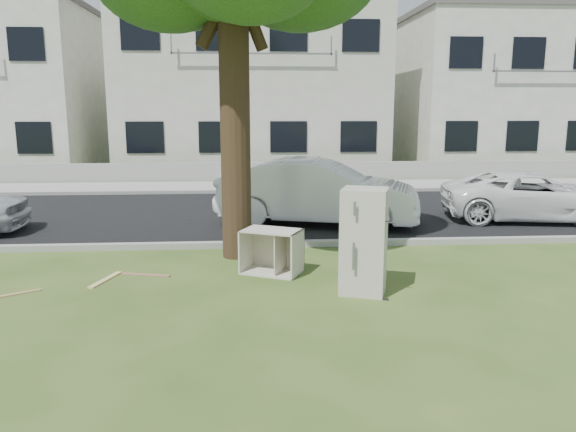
{
  "coord_description": "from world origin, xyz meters",
  "views": [
    {
      "loc": [
        -0.15,
        -8.44,
        2.77
      ],
      "look_at": [
        0.47,
        0.6,
        0.99
      ],
      "focal_mm": 35.0,
      "sensor_mm": 36.0,
      "label": 1
    }
  ],
  "objects": [
    {
      "name": "townhouse_right",
      "position": [
        12.0,
        17.5,
        3.42
      ],
      "size": [
        10.2,
        8.16,
        6.84
      ],
      "color": "white",
      "rests_on": "ground"
    },
    {
      "name": "plank_b",
      "position": [
        -1.9,
        0.68,
        0.01
      ],
      "size": [
        0.84,
        0.29,
        0.02
      ],
      "primitive_type": "cube",
      "rotation": [
        0.0,
        0.0,
        -0.24
      ],
      "color": "#91674B",
      "rests_on": "ground"
    },
    {
      "name": "cabinet",
      "position": [
        0.2,
        0.68,
        0.37
      ],
      "size": [
        1.12,
        0.95,
        0.75
      ],
      "primitive_type": "cube",
      "rotation": [
        0.0,
        0.0,
        -0.44
      ],
      "color": "silver",
      "rests_on": "ground"
    },
    {
      "name": "low_wall",
      "position": [
        0.0,
        12.6,
        0.35
      ],
      "size": [
        120.0,
        0.15,
        0.7
      ],
      "primitive_type": "cube",
      "color": "gray",
      "rests_on": "ground"
    },
    {
      "name": "sidewalk",
      "position": [
        0.0,
        11.0,
        0.01
      ],
      "size": [
        120.0,
        2.8,
        0.01
      ],
      "primitive_type": "cube",
      "color": "gray",
      "rests_on": "ground"
    },
    {
      "name": "kerb_near",
      "position": [
        0.0,
        2.45,
        0.0
      ],
      "size": [
        120.0,
        0.18,
        0.12
      ],
      "primitive_type": "cube",
      "color": "gray",
      "rests_on": "ground"
    },
    {
      "name": "plank_a",
      "position": [
        -3.8,
        -0.26,
        0.01
      ],
      "size": [
        0.91,
        0.6,
        0.02
      ],
      "primitive_type": "cube",
      "rotation": [
        0.0,
        0.0,
        0.55
      ],
      "color": "#9B844B",
      "rests_on": "ground"
    },
    {
      "name": "kerb_far",
      "position": [
        0.0,
        9.55,
        0.0
      ],
      "size": [
        120.0,
        0.18,
        0.12
      ],
      "primitive_type": "cube",
      "color": "gray",
      "rests_on": "ground"
    },
    {
      "name": "car_center",
      "position": [
        1.46,
        4.59,
        0.78
      ],
      "size": [
        4.98,
        2.86,
        1.55
      ],
      "primitive_type": "imported",
      "rotation": [
        0.0,
        0.0,
        1.3
      ],
      "color": "white",
      "rests_on": "ground"
    },
    {
      "name": "car_right",
      "position": [
        6.79,
        4.72,
        0.6
      ],
      "size": [
        4.57,
        2.63,
        1.2
      ],
      "primitive_type": "imported",
      "rotation": [
        0.0,
        0.0,
        1.42
      ],
      "color": "white",
      "rests_on": "ground"
    },
    {
      "name": "road",
      "position": [
        0.0,
        6.0,
        0.01
      ],
      "size": [
        120.0,
        7.0,
        0.01
      ],
      "primitive_type": "cube",
      "color": "black",
      "rests_on": "ground"
    },
    {
      "name": "ground",
      "position": [
        0.0,
        0.0,
        0.0
      ],
      "size": [
        120.0,
        120.0,
        0.0
      ],
      "primitive_type": "plane",
      "color": "#2F4E1C"
    },
    {
      "name": "townhouse_center",
      "position": [
        0.0,
        17.5,
        3.72
      ],
      "size": [
        11.22,
        8.16,
        7.44
      ],
      "color": "beige",
      "rests_on": "ground"
    },
    {
      "name": "plank_c",
      "position": [
        -2.5,
        0.44,
        0.01
      ],
      "size": [
        0.36,
        0.87,
        0.02
      ],
      "primitive_type": "cube",
      "rotation": [
        0.0,
        0.0,
        1.26
      ],
      "color": "#D2B975",
      "rests_on": "ground"
    },
    {
      "name": "fridge",
      "position": [
        1.53,
        -0.41,
        0.79
      ],
      "size": [
        0.81,
        0.78,
        1.58
      ],
      "primitive_type": "cube",
      "rotation": [
        0.0,
        0.0,
        -0.32
      ],
      "color": "beige",
      "rests_on": "ground"
    }
  ]
}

